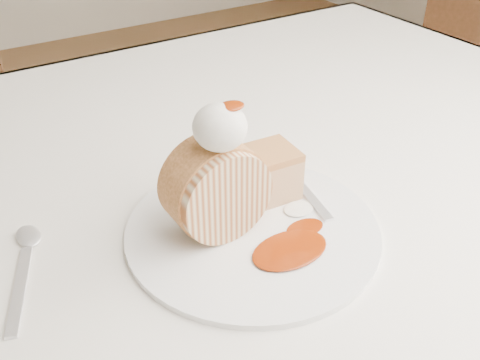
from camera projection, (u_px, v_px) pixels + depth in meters
table at (197, 212)px, 0.77m from camera, size 1.40×0.90×0.75m
chair_end at (474, 85)px, 1.48m from camera, size 0.53×0.53×0.92m
plate at (252, 229)px, 0.59m from camera, size 0.30×0.30×0.01m
roulade_slice at (217, 189)px, 0.56m from camera, size 0.10×0.06×0.10m
cake_chunk at (268, 176)px, 0.63m from camera, size 0.07×0.06×0.05m
whipped_cream at (220, 127)px, 0.51m from camera, size 0.05×0.05×0.05m
caramel_drizzle at (231, 100)px, 0.50m from camera, size 0.03×0.02×0.01m
caramel_pool at (290, 250)px, 0.55m from camera, size 0.09×0.06×0.00m
fork at (305, 192)px, 0.64m from camera, size 0.06×0.17×0.00m
spoon at (20, 289)px, 0.52m from camera, size 0.07×0.15×0.00m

